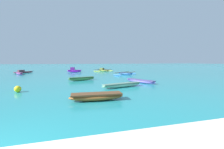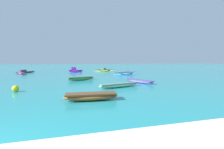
{
  "view_description": "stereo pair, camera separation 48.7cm",
  "coord_description": "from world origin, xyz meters",
  "px_view_note": "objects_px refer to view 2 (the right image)",
  "views": [
    {
      "loc": [
        2.36,
        -2.91,
        2.13
      ],
      "look_at": [
        7.99,
        17.47,
        0.25
      ],
      "focal_mm": 24.0,
      "sensor_mm": 36.0,
      "label": 1
    },
    {
      "loc": [
        2.83,
        -3.04,
        2.13
      ],
      "look_at": [
        7.99,
        17.47,
        0.25
      ],
      "focal_mm": 24.0,
      "sensor_mm": 36.0,
      "label": 2
    }
  ],
  "objects_px": {
    "moored_boat_0": "(120,85)",
    "moored_boat_5": "(91,96)",
    "moored_boat_1": "(21,73)",
    "moored_boat_3": "(139,81)",
    "moored_boat_7": "(25,72)",
    "moored_boat_4": "(81,78)",
    "moored_boat_8": "(75,70)",
    "moored_boat_2": "(104,70)",
    "mooring_buoy_1": "(16,89)",
    "moored_boat_6": "(126,74)"
  },
  "relations": [
    {
      "from": "moored_boat_0",
      "to": "moored_boat_5",
      "type": "relative_size",
      "value": 1.26
    },
    {
      "from": "moored_boat_4",
      "to": "moored_boat_8",
      "type": "height_order",
      "value": "moored_boat_8"
    },
    {
      "from": "moored_boat_2",
      "to": "moored_boat_8",
      "type": "height_order",
      "value": "moored_boat_8"
    },
    {
      "from": "moored_boat_0",
      "to": "moored_boat_3",
      "type": "bearing_deg",
      "value": 20.48
    },
    {
      "from": "moored_boat_1",
      "to": "moored_boat_6",
      "type": "xyz_separation_m",
      "value": [
        16.3,
        -5.09,
        0.01
      ]
    },
    {
      "from": "moored_boat_0",
      "to": "moored_boat_6",
      "type": "distance_m",
      "value": 11.34
    },
    {
      "from": "moored_boat_5",
      "to": "moored_boat_3",
      "type": "bearing_deg",
      "value": 48.51
    },
    {
      "from": "moored_boat_2",
      "to": "moored_boat_8",
      "type": "relative_size",
      "value": 1.58
    },
    {
      "from": "moored_boat_2",
      "to": "moored_boat_8",
      "type": "xyz_separation_m",
      "value": [
        -5.98,
        -0.92,
        0.1
      ]
    },
    {
      "from": "moored_boat_1",
      "to": "moored_boat_3",
      "type": "relative_size",
      "value": 1.0
    },
    {
      "from": "moored_boat_5",
      "to": "moored_boat_8",
      "type": "bearing_deg",
      "value": 94.5
    },
    {
      "from": "moored_boat_0",
      "to": "mooring_buoy_1",
      "type": "height_order",
      "value": "mooring_buoy_1"
    },
    {
      "from": "moored_boat_8",
      "to": "mooring_buoy_1",
      "type": "bearing_deg",
      "value": -91.96
    },
    {
      "from": "moored_boat_0",
      "to": "moored_boat_2",
      "type": "height_order",
      "value": "moored_boat_2"
    },
    {
      "from": "moored_boat_8",
      "to": "mooring_buoy_1",
      "type": "xyz_separation_m",
      "value": [
        -4.16,
        -18.37,
        -0.11
      ]
    },
    {
      "from": "moored_boat_0",
      "to": "moored_boat_8",
      "type": "relative_size",
      "value": 1.34
    },
    {
      "from": "moored_boat_4",
      "to": "moored_boat_2",
      "type": "bearing_deg",
      "value": 53.1
    },
    {
      "from": "moored_boat_1",
      "to": "moored_boat_4",
      "type": "height_order",
      "value": "moored_boat_4"
    },
    {
      "from": "moored_boat_1",
      "to": "mooring_buoy_1",
      "type": "height_order",
      "value": "mooring_buoy_1"
    },
    {
      "from": "moored_boat_5",
      "to": "moored_boat_7",
      "type": "distance_m",
      "value": 24.13
    },
    {
      "from": "moored_boat_0",
      "to": "moored_boat_4",
      "type": "xyz_separation_m",
      "value": [
        -2.9,
        5.29,
        0.02
      ]
    },
    {
      "from": "moored_boat_1",
      "to": "moored_boat_7",
      "type": "xyz_separation_m",
      "value": [
        -0.21,
        2.96,
        0.03
      ]
    },
    {
      "from": "moored_boat_5",
      "to": "moored_boat_8",
      "type": "xyz_separation_m",
      "value": [
        -0.73,
        21.99,
        0.11
      ]
    },
    {
      "from": "moored_boat_3",
      "to": "mooring_buoy_1",
      "type": "bearing_deg",
      "value": -106.4
    },
    {
      "from": "moored_boat_2",
      "to": "moored_boat_4",
      "type": "height_order",
      "value": "moored_boat_2"
    },
    {
      "from": "moored_boat_5",
      "to": "moored_boat_7",
      "type": "height_order",
      "value": "moored_boat_7"
    },
    {
      "from": "moored_boat_6",
      "to": "moored_boat_7",
      "type": "bearing_deg",
      "value": -151.75
    },
    {
      "from": "moored_boat_7",
      "to": "moored_boat_5",
      "type": "bearing_deg",
      "value": -114.7
    },
    {
      "from": "mooring_buoy_1",
      "to": "moored_boat_1",
      "type": "bearing_deg",
      "value": 106.11
    },
    {
      "from": "moored_boat_3",
      "to": "moored_boat_8",
      "type": "height_order",
      "value": "moored_boat_8"
    },
    {
      "from": "moored_boat_2",
      "to": "moored_boat_8",
      "type": "bearing_deg",
      "value": -110.64
    },
    {
      "from": "moored_boat_0",
      "to": "moored_boat_4",
      "type": "relative_size",
      "value": 1.24
    },
    {
      "from": "moored_boat_4",
      "to": "moored_boat_5",
      "type": "distance_m",
      "value": 8.84
    },
    {
      "from": "moored_boat_6",
      "to": "moored_boat_8",
      "type": "relative_size",
      "value": 1.57
    },
    {
      "from": "moored_boat_6",
      "to": "moored_boat_0",
      "type": "bearing_deg",
      "value": -57.51
    },
    {
      "from": "moored_boat_7",
      "to": "mooring_buoy_1",
      "type": "relative_size",
      "value": 6.82
    },
    {
      "from": "moored_boat_0",
      "to": "moored_boat_1",
      "type": "relative_size",
      "value": 1.15
    },
    {
      "from": "moored_boat_0",
      "to": "moored_boat_2",
      "type": "relative_size",
      "value": 0.85
    },
    {
      "from": "moored_boat_0",
      "to": "moored_boat_1",
      "type": "distance_m",
      "value": 19.76
    },
    {
      "from": "moored_boat_5",
      "to": "moored_boat_4",
      "type": "bearing_deg",
      "value": 93.84
    },
    {
      "from": "moored_boat_8",
      "to": "moored_boat_5",
      "type": "bearing_deg",
      "value": -77.31
    },
    {
      "from": "moored_boat_1",
      "to": "moored_boat_2",
      "type": "distance_m",
      "value": 15.1
    },
    {
      "from": "moored_boat_1",
      "to": "moored_boat_8",
      "type": "distance_m",
      "value": 9.1
    },
    {
      "from": "moored_boat_4",
      "to": "moored_boat_8",
      "type": "xyz_separation_m",
      "value": [
        -0.54,
        13.15,
        0.12
      ]
    },
    {
      "from": "moored_boat_6",
      "to": "moored_boat_8",
      "type": "bearing_deg",
      "value": -171.71
    },
    {
      "from": "moored_boat_0",
      "to": "moored_boat_1",
      "type": "height_order",
      "value": "moored_boat_0"
    },
    {
      "from": "moored_boat_3",
      "to": "moored_boat_5",
      "type": "height_order",
      "value": "moored_boat_5"
    },
    {
      "from": "moored_boat_2",
      "to": "moored_boat_7",
      "type": "xyz_separation_m",
      "value": [
        -14.84,
        -0.77,
        -0.02
      ]
    },
    {
      "from": "moored_boat_0",
      "to": "moored_boat_7",
      "type": "bearing_deg",
      "value": 107.5
    },
    {
      "from": "moored_boat_2",
      "to": "mooring_buoy_1",
      "type": "xyz_separation_m",
      "value": [
        -10.14,
        -19.29,
        -0.01
      ]
    }
  ]
}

